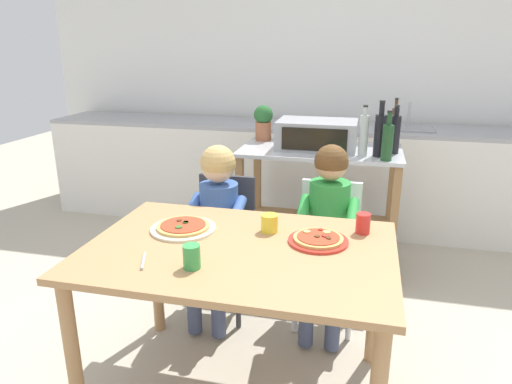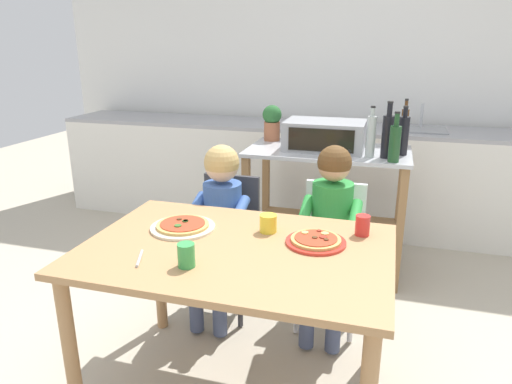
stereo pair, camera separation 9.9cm
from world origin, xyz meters
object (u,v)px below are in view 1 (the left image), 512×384
object	(u,v)px
bottle_squat_spirits	(364,135)
bottle_clear_vinegar	(394,126)
child_in_blue_striped_shirt	(216,212)
child_in_green_shirt	(328,220)
toaster_oven	(317,135)
bottle_brown_beer	(380,134)
bottle_dark_olive_oil	(395,133)
drinking_cup_red	(363,223)
serving_spoon	(143,261)
pizza_plate_cream	(183,227)
pizza_plate_red_rimmed	(318,240)
dining_chair_left	(223,234)
dining_table	(240,268)
dining_chair_right	(328,243)
potted_herb_plant	(263,121)
bottle_slim_sauce	(388,141)
drinking_cup_yellow	(269,223)
kitchen_island_cart	(319,188)
drinking_cup_green	(192,257)

from	to	relation	value
bottle_squat_spirits	bottle_clear_vinegar	bearing A→B (deg)	61.36
child_in_blue_striped_shirt	child_in_green_shirt	world-z (taller)	child_in_green_shirt
toaster_oven	child_in_blue_striped_shirt	bearing A→B (deg)	-118.85
bottle_clear_vinegar	bottle_brown_beer	world-z (taller)	bottle_brown_beer
bottle_dark_olive_oil	drinking_cup_red	bearing A→B (deg)	-98.31
bottle_brown_beer	serving_spoon	xyz separation A→B (m)	(-0.90, -1.52, -0.26)
pizza_plate_cream	pizza_plate_red_rimmed	xyz separation A→B (m)	(0.62, 0.01, 0.00)
dining_chair_left	bottle_clear_vinegar	bearing A→B (deg)	43.94
dining_table	dining_chair_right	xyz separation A→B (m)	(0.32, 0.74, -0.17)
potted_herb_plant	serving_spoon	bearing A→B (deg)	-92.02
dining_table	child_in_blue_striped_shirt	xyz separation A→B (m)	(-0.30, 0.59, 0.02)
pizza_plate_cream	drinking_cup_red	size ratio (longest dim) A/B	3.23
bottle_clear_vinegar	dining_chair_right	world-z (taller)	bottle_clear_vinegar
bottle_dark_olive_oil	pizza_plate_cream	bearing A→B (deg)	-126.95
bottle_slim_sauce	dining_chair_right	distance (m)	0.75
bottle_brown_beer	drinking_cup_red	bearing A→B (deg)	-93.84
bottle_brown_beer	drinking_cup_yellow	xyz separation A→B (m)	(-0.48, -1.10, -0.23)
kitchen_island_cart	toaster_oven	size ratio (longest dim) A/B	2.07
dining_chair_right	pizza_plate_red_rimmed	size ratio (longest dim) A/B	3.11
bottle_brown_beer	bottle_squat_spirits	size ratio (longest dim) A/B	1.09
bottle_clear_vinegar	pizza_plate_red_rimmed	xyz separation A→B (m)	(-0.36, -1.53, -0.25)
dining_table	dining_chair_left	size ratio (longest dim) A/B	1.60
potted_herb_plant	dining_table	size ratio (longest dim) A/B	0.20
child_in_blue_striped_shirt	pizza_plate_cream	world-z (taller)	child_in_blue_striped_shirt
bottle_dark_olive_oil	serving_spoon	size ratio (longest dim) A/B	2.26
potted_herb_plant	serving_spoon	distance (m)	1.87
pizza_plate_red_rimmed	serving_spoon	bearing A→B (deg)	-151.44
kitchen_island_cart	toaster_oven	world-z (taller)	toaster_oven
serving_spoon	drinking_cup_green	bearing A→B (deg)	0.07
bottle_slim_sauce	drinking_cup_yellow	world-z (taller)	bottle_slim_sauce
toaster_oven	bottle_dark_olive_oil	bearing A→B (deg)	-2.01
bottle_clear_vinegar	drinking_cup_red	xyz separation A→B (m)	(-0.17, -1.38, -0.22)
bottle_dark_olive_oil	dining_chair_left	xyz separation A→B (m)	(-0.97, -0.70, -0.52)
bottle_slim_sauce	child_in_green_shirt	size ratio (longest dim) A/B	0.30
bottle_clear_vinegar	dining_chair_right	size ratio (longest dim) A/B	0.41
bottle_slim_sauce	drinking_cup_red	size ratio (longest dim) A/B	3.33
drinking_cup_green	drinking_cup_red	world-z (taller)	drinking_cup_green
dining_table	dining_chair_right	bearing A→B (deg)	66.67
pizza_plate_cream	drinking_cup_red	world-z (taller)	drinking_cup_red
bottle_clear_vinegar	child_in_blue_striped_shirt	bearing A→B (deg)	-132.65
toaster_oven	serving_spoon	xyz separation A→B (m)	(-0.49, -1.65, -0.22)
child_in_green_shirt	pizza_plate_cream	bearing A→B (deg)	-141.14
dining_table	serving_spoon	world-z (taller)	serving_spoon
bottle_clear_vinegar	child_in_blue_striped_shirt	xyz separation A→B (m)	(-0.98, -1.06, -0.35)
dining_table	dining_chair_right	distance (m)	0.82
bottle_slim_sauce	serving_spoon	xyz separation A→B (m)	(-0.95, -1.42, -0.24)
potted_herb_plant	bottle_slim_sauce	bearing A→B (deg)	-25.97
child_in_green_shirt	dining_chair_right	bearing A→B (deg)	90.00
dining_chair_left	bottle_brown_beer	bearing A→B (deg)	33.76
dining_table	drinking_cup_yellow	size ratio (longest dim) A/B	15.94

